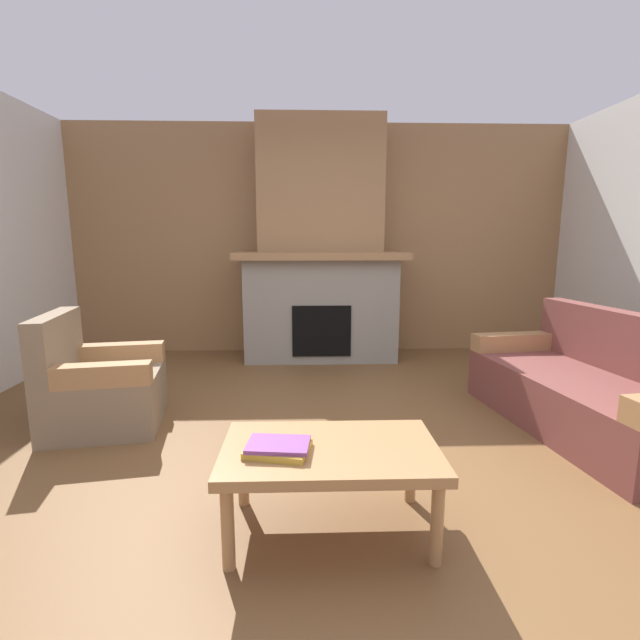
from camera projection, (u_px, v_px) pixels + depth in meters
The scene contains 7 objects.
ground at pixel (335, 462), 2.86m from camera, with size 9.00×9.00×0.00m, color brown.
wall_back_wood_panel at pixel (319, 241), 5.58m from camera, with size 6.00×0.12×2.70m, color #997047.
fireplace at pixel (320, 257), 5.24m from camera, with size 1.90×0.82×2.70m.
couch at pixel (591, 392), 3.30m from camera, with size 1.07×1.90×0.85m.
armchair at pixel (99, 387), 3.37m from camera, with size 0.87×0.87×0.85m.
coffee_table at pixel (330, 457), 2.12m from camera, with size 1.00×0.60×0.43m.
book_stack_near_edge at pixel (278, 447), 2.05m from camera, with size 0.31×0.27×0.05m.
Camera 1 is at (-0.18, -2.66, 1.38)m, focal length 25.72 mm.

